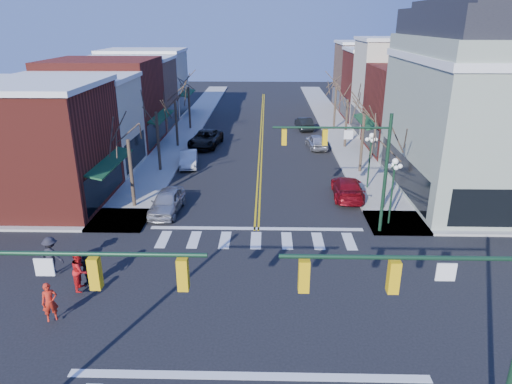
# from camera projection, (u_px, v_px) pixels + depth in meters

# --- Properties ---
(ground) EXTENTS (160.00, 160.00, 0.00)m
(ground) POSITION_uv_depth(u_px,v_px,m) (253.00, 302.00, 20.64)
(ground) COLOR black
(ground) RESTS_ON ground
(sidewalk_left) EXTENTS (3.50, 70.00, 0.15)m
(sidewalk_left) POSITION_uv_depth(u_px,v_px,m) (159.00, 167.00, 39.52)
(sidewalk_left) COLOR #9E9B93
(sidewalk_left) RESTS_ON ground
(sidewalk_right) EXTENTS (3.50, 70.00, 0.15)m
(sidewalk_right) POSITION_uv_depth(u_px,v_px,m) (361.00, 168.00, 39.13)
(sidewalk_right) COLOR #9E9B93
(sidewalk_right) RESTS_ON ground
(bldg_left_brick_a) EXTENTS (10.00, 8.50, 8.00)m
(bldg_left_brick_a) POSITION_uv_depth(u_px,v_px,m) (27.00, 147.00, 30.57)
(bldg_left_brick_a) COLOR maroon
(bldg_left_brick_a) RESTS_ON ground
(bldg_left_stucco_a) EXTENTS (10.00, 7.00, 7.50)m
(bldg_left_stucco_a) POSITION_uv_depth(u_px,v_px,m) (74.00, 126.00, 37.91)
(bldg_left_stucco_a) COLOR beige
(bldg_left_stucco_a) RESTS_ON ground
(bldg_left_brick_b) EXTENTS (10.00, 9.00, 8.50)m
(bldg_left_brick_b) POSITION_uv_depth(u_px,v_px,m) (105.00, 103.00, 45.22)
(bldg_left_brick_b) COLOR maroon
(bldg_left_brick_b) RESTS_ON ground
(bldg_left_tan) EXTENTS (10.00, 7.50, 7.80)m
(bldg_left_tan) POSITION_uv_depth(u_px,v_px,m) (129.00, 94.00, 53.06)
(bldg_left_tan) COLOR #88614B
(bldg_left_tan) RESTS_ON ground
(bldg_left_stucco_b) EXTENTS (10.00, 8.00, 8.20)m
(bldg_left_stucco_b) POSITION_uv_depth(u_px,v_px,m) (146.00, 84.00, 60.24)
(bldg_left_stucco_b) COLOR beige
(bldg_left_stucco_b) RESTS_ON ground
(bldg_right_brick_a) EXTENTS (10.00, 8.50, 8.00)m
(bldg_right_brick_a) POSITION_uv_depth(u_px,v_px,m) (425.00, 111.00, 42.98)
(bldg_right_brick_a) COLOR maroon
(bldg_right_brick_a) RESTS_ON ground
(bldg_right_stucco) EXTENTS (10.00, 7.00, 10.00)m
(bldg_right_stucco) POSITION_uv_depth(u_px,v_px,m) (403.00, 88.00, 49.88)
(bldg_right_stucco) COLOR beige
(bldg_right_stucco) RESTS_ON ground
(bldg_right_brick_b) EXTENTS (10.00, 8.00, 8.50)m
(bldg_right_brick_b) POSITION_uv_depth(u_px,v_px,m) (386.00, 86.00, 57.17)
(bldg_right_brick_b) COLOR maroon
(bldg_right_brick_b) RESTS_ON ground
(bldg_right_tan) EXTENTS (10.00, 8.00, 9.00)m
(bldg_right_tan) POSITION_uv_depth(u_px,v_px,m) (372.00, 77.00, 64.56)
(bldg_right_tan) COLOR #88614B
(bldg_right_tan) RESTS_ON ground
(victorian_corner) EXTENTS (12.25, 14.25, 13.30)m
(victorian_corner) POSITION_uv_depth(u_px,v_px,m) (497.00, 102.00, 31.50)
(victorian_corner) COLOR gray
(victorian_corner) RESTS_ON ground
(traffic_mast_near_left) EXTENTS (6.60, 0.28, 7.20)m
(traffic_mast_near_left) POSITION_uv_depth(u_px,v_px,m) (37.00, 309.00, 12.18)
(traffic_mast_near_left) COLOR #14331E
(traffic_mast_near_left) RESTS_ON ground
(traffic_mast_near_right) EXTENTS (6.60, 0.28, 7.20)m
(traffic_mast_near_right) POSITION_uv_depth(u_px,v_px,m) (455.00, 315.00, 11.94)
(traffic_mast_near_right) COLOR #14331E
(traffic_mast_near_right) RESTS_ON ground
(traffic_mast_far_right) EXTENTS (6.60, 0.28, 7.20)m
(traffic_mast_far_right) POSITION_uv_depth(u_px,v_px,m) (354.00, 157.00, 25.78)
(traffic_mast_far_right) COLOR #14331E
(traffic_mast_far_right) RESTS_ON ground
(lamppost_corner) EXTENTS (0.36, 0.36, 4.33)m
(lamppost_corner) POSITION_uv_depth(u_px,v_px,m) (393.00, 180.00, 27.37)
(lamppost_corner) COLOR #14331E
(lamppost_corner) RESTS_ON ground
(lamppost_midblock) EXTENTS (0.36, 0.36, 4.33)m
(lamppost_midblock) POSITION_uv_depth(u_px,v_px,m) (370.00, 151.00, 33.45)
(lamppost_midblock) COLOR #14331E
(lamppost_midblock) RESTS_ON ground
(tree_left_a) EXTENTS (0.24, 0.24, 4.76)m
(tree_left_a) POSITION_uv_depth(u_px,v_px,m) (131.00, 174.00, 30.28)
(tree_left_a) COLOR #382B21
(tree_left_a) RESTS_ON ground
(tree_left_b) EXTENTS (0.24, 0.24, 5.04)m
(tree_left_b) POSITION_uv_depth(u_px,v_px,m) (158.00, 142.00, 37.72)
(tree_left_b) COLOR #382B21
(tree_left_b) RESTS_ON ground
(tree_left_c) EXTENTS (0.24, 0.24, 4.55)m
(tree_left_c) POSITION_uv_depth(u_px,v_px,m) (177.00, 125.00, 45.29)
(tree_left_c) COLOR #382B21
(tree_left_c) RESTS_ON ground
(tree_left_d) EXTENTS (0.24, 0.24, 4.90)m
(tree_left_d) POSITION_uv_depth(u_px,v_px,m) (189.00, 108.00, 52.71)
(tree_left_d) COLOR #382B21
(tree_left_d) RESTS_ON ground
(tree_right_a) EXTENTS (0.24, 0.24, 4.62)m
(tree_right_a) POSITION_uv_depth(u_px,v_px,m) (385.00, 177.00, 29.93)
(tree_right_a) COLOR #382B21
(tree_right_a) RESTS_ON ground
(tree_right_b) EXTENTS (0.24, 0.24, 5.18)m
(tree_right_b) POSITION_uv_depth(u_px,v_px,m) (362.00, 143.00, 37.32)
(tree_right_b) COLOR #382B21
(tree_right_b) RESTS_ON ground
(tree_right_c) EXTENTS (0.24, 0.24, 4.83)m
(tree_right_c) POSITION_uv_depth(u_px,v_px,m) (346.00, 124.00, 44.87)
(tree_right_c) COLOR #382B21
(tree_right_c) RESTS_ON ground
(tree_right_d) EXTENTS (0.24, 0.24, 4.97)m
(tree_right_d) POSITION_uv_depth(u_px,v_px,m) (335.00, 109.00, 52.33)
(tree_right_d) COLOR #382B21
(tree_right_d) RESTS_ON ground
(car_left_near) EXTENTS (2.03, 4.51, 1.50)m
(car_left_near) POSITION_uv_depth(u_px,v_px,m) (167.00, 202.00, 30.06)
(car_left_near) COLOR #A3A3A7
(car_left_near) RESTS_ON ground
(car_left_mid) EXTENTS (1.90, 4.21, 1.34)m
(car_left_mid) POSITION_uv_depth(u_px,v_px,m) (189.00, 159.00, 39.72)
(car_left_mid) COLOR silver
(car_left_mid) RESTS_ON ground
(car_left_far) EXTENTS (3.30, 6.00, 1.59)m
(car_left_far) POSITION_uv_depth(u_px,v_px,m) (206.00, 139.00, 45.97)
(car_left_far) COLOR black
(car_left_far) RESTS_ON ground
(car_right_near) EXTENTS (2.32, 5.14, 1.46)m
(car_right_near) POSITION_uv_depth(u_px,v_px,m) (347.00, 188.00, 32.66)
(car_right_near) COLOR maroon
(car_right_near) RESTS_ON ground
(car_right_mid) EXTENTS (2.15, 4.36, 1.43)m
(car_right_mid) POSITION_uv_depth(u_px,v_px,m) (316.00, 141.00, 45.31)
(car_right_mid) COLOR #B7B7BC
(car_right_mid) RESTS_ON ground
(car_right_far) EXTENTS (2.05, 4.50, 1.43)m
(car_right_far) POSITION_uv_depth(u_px,v_px,m) (304.00, 123.00, 53.18)
(car_right_far) COLOR black
(car_right_far) RESTS_ON ground
(pedestrian_red_a) EXTENTS (0.75, 0.67, 1.73)m
(pedestrian_red_a) POSITION_uv_depth(u_px,v_px,m) (50.00, 302.00, 18.89)
(pedestrian_red_a) COLOR #B52113
(pedestrian_red_a) RESTS_ON sidewalk_left
(pedestrian_red_b) EXTENTS (0.81, 1.01, 1.96)m
(pedestrian_red_b) POSITION_uv_depth(u_px,v_px,m) (80.00, 270.00, 21.08)
(pedestrian_red_b) COLOR red
(pedestrian_red_b) RESTS_ON sidewalk_left
(pedestrian_dark_a) EXTENTS (1.02, 0.76, 1.61)m
(pedestrian_dark_a) POSITION_uv_depth(u_px,v_px,m) (87.00, 270.00, 21.45)
(pedestrian_dark_a) COLOR black
(pedestrian_dark_a) RESTS_ON sidewalk_left
(pedestrian_dark_b) EXTENTS (1.40, 1.04, 1.93)m
(pedestrian_dark_b) POSITION_uv_depth(u_px,v_px,m) (51.00, 255.00, 22.46)
(pedestrian_dark_b) COLOR black
(pedestrian_dark_b) RESTS_ON sidewalk_left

